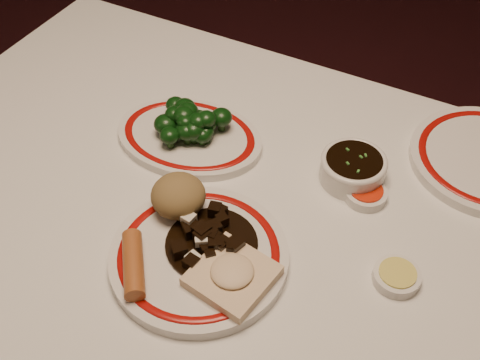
% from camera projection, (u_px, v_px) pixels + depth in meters
% --- Properties ---
extents(dining_table, '(1.20, 0.90, 0.75)m').
position_uv_depth(dining_table, '(223.00, 275.00, 0.92)').
color(dining_table, white).
rests_on(dining_table, ground).
extents(main_plate, '(0.26, 0.26, 0.02)m').
position_uv_depth(main_plate, '(199.00, 256.00, 0.82)').
color(main_plate, silver).
rests_on(main_plate, dining_table).
extents(rice_mound, '(0.08, 0.08, 0.06)m').
position_uv_depth(rice_mound, '(178.00, 196.00, 0.85)').
color(rice_mound, olive).
rests_on(rice_mound, main_plate).
extents(spring_roll, '(0.08, 0.10, 0.03)m').
position_uv_depth(spring_roll, '(133.00, 264.00, 0.78)').
color(spring_roll, '#A85A29').
rests_on(spring_roll, main_plate).
extents(fried_wonton, '(0.11, 0.11, 0.03)m').
position_uv_depth(fried_wonton, '(232.00, 275.00, 0.78)').
color(fried_wonton, beige).
rests_on(fried_wonton, main_plate).
extents(stirfry_heap, '(0.13, 0.13, 0.03)m').
position_uv_depth(stirfry_heap, '(209.00, 240.00, 0.82)').
color(stirfry_heap, black).
rests_on(stirfry_heap, main_plate).
extents(broccoli_plate, '(0.26, 0.24, 0.02)m').
position_uv_depth(broccoli_plate, '(189.00, 137.00, 0.99)').
color(broccoli_plate, silver).
rests_on(broccoli_plate, dining_table).
extents(broccoli_pile, '(0.12, 0.11, 0.05)m').
position_uv_depth(broccoli_pile, '(190.00, 123.00, 0.97)').
color(broccoli_pile, '#23471C').
rests_on(broccoli_pile, broccoli_plate).
extents(soy_bowl, '(0.10, 0.10, 0.04)m').
position_uv_depth(soy_bowl, '(353.00, 169.00, 0.92)').
color(soy_bowl, silver).
rests_on(soy_bowl, dining_table).
extents(sweet_sour_dish, '(0.06, 0.06, 0.02)m').
position_uv_depth(sweet_sour_dish, '(366.00, 194.00, 0.90)').
color(sweet_sour_dish, silver).
rests_on(sweet_sour_dish, dining_table).
extents(mustard_dish, '(0.06, 0.06, 0.02)m').
position_uv_depth(mustard_dish, '(397.00, 276.00, 0.80)').
color(mustard_dish, silver).
rests_on(mustard_dish, dining_table).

